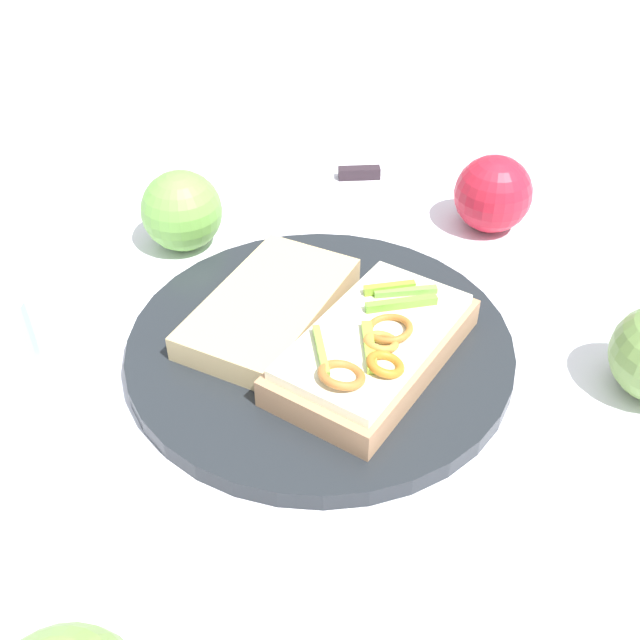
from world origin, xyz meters
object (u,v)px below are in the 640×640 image
Objects in this scene: sandwich at (374,347)px; bread_slice_side at (270,307)px; plate at (320,346)px; knife at (375,173)px; apple_1 at (493,194)px; apple_4 at (182,211)px.

sandwich is 1.22× the size of bread_slice_side.
bread_slice_side reaches higher than plate.
apple_1 is at bearing -47.50° from knife.
sandwich is 0.26m from apple_1.
sandwich is at bearing 82.44° from bread_slice_side.
bread_slice_side is 2.11× the size of apple_4.
bread_slice_side is at bearing -124.43° from plate.
bread_slice_side reaches higher than knife.
apple_4 is 0.65× the size of knife.
knife is (-0.14, 0.20, -0.03)m from apple_4.
apple_1 and apple_4 have the same top height.
knife is at bearing -134.24° from apple_1.
sandwich is 0.26m from apple_4.
sandwich is 0.33m from knife.
plate is 4.02× the size of apple_4.
bread_slice_side is (-0.03, -0.04, 0.02)m from plate.
bread_slice_side is (-0.06, -0.08, -0.01)m from sandwich.
bread_slice_side is at bearing -90.50° from sandwich.
apple_1 is (-0.19, 0.18, 0.03)m from plate.
apple_1 is 0.99× the size of apple_4.
knife is (-0.11, -0.11, -0.03)m from apple_1.
plate is at bearing -105.83° from knife.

